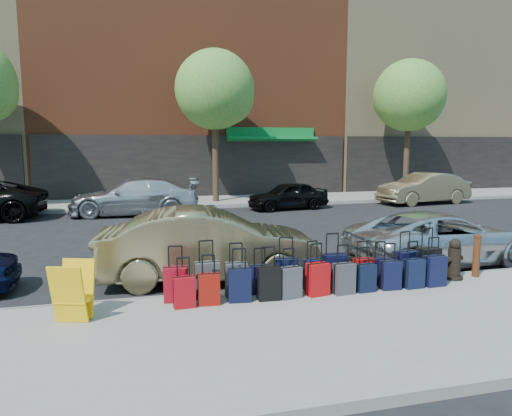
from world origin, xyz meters
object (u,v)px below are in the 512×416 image
object	(u,v)px
bollard	(477,255)
car_near_2	(440,238)
tree_right	(412,98)
display_rack	(73,292)
tree_center	(218,92)
car_far_1	(135,197)
car_far_2	(288,196)
car_near_1	(210,245)
car_far_3	(424,188)
fire_hydrant	(454,260)
suitcase_front_5	(313,274)

from	to	relation	value
bollard	car_near_2	bearing A→B (deg)	79.63
tree_right	display_rack	xyz separation A→B (m)	(-15.30, -14.83, -4.80)
bollard	tree_right	bearing A→B (deg)	62.40
tree_center	car_far_1	world-z (taller)	tree_center
car_near_2	tree_center	bearing A→B (deg)	9.56
car_far_1	car_far_2	world-z (taller)	car_far_1
car_near_2	car_near_1	bearing A→B (deg)	85.14
car_near_2	car_far_1	xyz separation A→B (m)	(-7.29, 9.95, 0.12)
bollard	car_far_2	distance (m)	11.64
car_far_3	fire_hydrant	bearing A→B (deg)	-39.25
tree_center	suitcase_front_5	distance (m)	15.11
suitcase_front_5	car_near_2	xyz separation A→B (m)	(3.89, 1.56, 0.20)
tree_right	car_near_2	size ratio (longest dim) A/B	1.58
display_rack	car_near_1	size ratio (longest dim) A/B	0.20
tree_right	bollard	bearing A→B (deg)	-117.60
car_far_1	car_far_2	distance (m)	6.68
car_near_2	car_far_3	size ratio (longest dim) A/B	0.99
display_rack	car_far_1	distance (m)	12.11
car_near_1	car_far_1	world-z (taller)	car_near_1
car_far_3	tree_right	bearing A→B (deg)	157.13
car_far_2	display_rack	bearing A→B (deg)	-39.68
suitcase_front_5	fire_hydrant	distance (m)	3.05
suitcase_front_5	car_far_1	xyz separation A→B (m)	(-3.39, 11.51, 0.32)
suitcase_front_5	car_near_2	bearing A→B (deg)	10.76
suitcase_front_5	car_far_3	bearing A→B (deg)	37.49
tree_center	car_near_1	bearing A→B (deg)	-100.42
car_far_1	car_far_3	size ratio (longest dim) A/B	1.13
tree_right	car_near_2	bearing A→B (deg)	-119.52
suitcase_front_5	bollard	bearing A→B (deg)	-12.04
display_rack	tree_right	bearing A→B (deg)	61.68
display_rack	suitcase_front_5	bearing A→B (deg)	25.34
fire_hydrant	display_rack	world-z (taller)	display_rack
bollard	car_near_1	distance (m)	5.59
car_far_1	car_far_3	bearing A→B (deg)	96.20
car_near_1	display_rack	bearing A→B (deg)	135.14
car_near_1	tree_center	bearing A→B (deg)	-5.92
display_rack	car_far_1	world-z (taller)	car_far_1
fire_hydrant	car_far_2	size ratio (longest dim) A/B	0.23
suitcase_front_5	car_far_1	distance (m)	12.00
display_rack	car_near_1	distance (m)	3.25
tree_right	car_far_2	world-z (taller)	tree_right
fire_hydrant	car_far_3	size ratio (longest dim) A/B	0.18
car_far_2	car_far_3	size ratio (longest dim) A/B	0.78
tree_right	fire_hydrant	distance (m)	17.15
bollard	car_near_1	xyz separation A→B (m)	(-5.35, 1.60, 0.17)
bollard	display_rack	size ratio (longest dim) A/B	0.95
fire_hydrant	car_far_1	size ratio (longest dim) A/B	0.16
bollard	display_rack	xyz separation A→B (m)	(-7.82, -0.52, 0.00)
car_far_2	car_far_3	distance (m)	7.12
display_rack	car_near_2	bearing A→B (deg)	32.32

